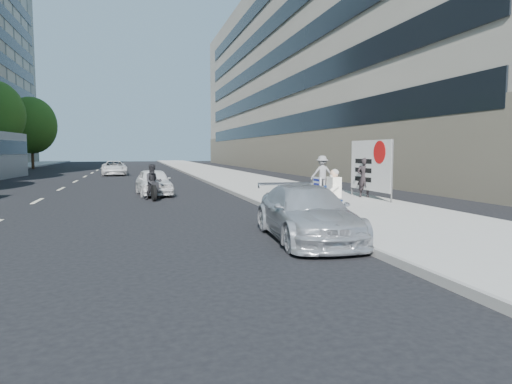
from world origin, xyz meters
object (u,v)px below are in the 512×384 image
object	(u,v)px
seated_protester	(329,190)
motorcycle	(153,184)
protest_banner	(370,165)
white_sedan_far	(114,168)
jogger	(322,173)
white_sedan_near	(154,182)
parked_sedan	(307,213)
pedestrian_woman	(364,178)

from	to	relation	value
seated_protester	motorcycle	size ratio (longest dim) A/B	0.64
protest_banner	white_sedan_far	distance (m)	25.09
jogger	motorcycle	size ratio (longest dim) A/B	0.77
seated_protester	jogger	world-z (taller)	jogger
white_sedan_near	motorcycle	world-z (taller)	motorcycle
parked_sedan	motorcycle	size ratio (longest dim) A/B	1.98
parked_sedan	white_sedan_far	bearing A→B (deg)	104.08
seated_protester	protest_banner	distance (m)	5.45
seated_protester	motorcycle	xyz separation A→B (m)	(-4.39, 7.20, -0.24)
white_sedan_near	jogger	bearing A→B (deg)	-15.05
jogger	parked_sedan	distance (m)	10.98
jogger	protest_banner	size ratio (longest dim) A/B	0.52
pedestrian_woman	white_sedan_near	xyz separation A→B (m)	(-7.81, 4.57, -0.33)
seated_protester	pedestrian_woman	size ratio (longest dim) A/B	0.85
protest_banner	white_sedan_far	size ratio (longest dim) A/B	0.73
seated_protester	white_sedan_far	distance (m)	27.85
seated_protester	motorcycle	distance (m)	8.44
pedestrian_woman	motorcycle	world-z (taller)	pedestrian_woman
jogger	pedestrian_woman	size ratio (longest dim) A/B	1.04
protest_banner	motorcycle	size ratio (longest dim) A/B	1.49
pedestrian_woman	protest_banner	size ratio (longest dim) A/B	0.50
jogger	white_sedan_near	distance (m)	7.56
white_sedan_near	white_sedan_far	world-z (taller)	white_sedan_near
seated_protester	parked_sedan	bearing A→B (deg)	-124.39
jogger	protest_banner	xyz separation A→B (m)	(0.39, -3.65, 0.46)
seated_protester	white_sedan_far	size ratio (longest dim) A/B	0.31
seated_protester	white_sedan_near	size ratio (longest dim) A/B	0.38
white_sedan_far	motorcycle	xyz separation A→B (m)	(2.30, -19.83, 0.06)
white_sedan_far	motorcycle	world-z (taller)	motorcycle
pedestrian_woman	motorcycle	xyz separation A→B (m)	(-7.90, 2.64, -0.28)
jogger	white_sedan_far	world-z (taller)	jogger
pedestrian_woman	white_sedan_far	size ratio (longest dim) A/B	0.37
parked_sedan	white_sedan_far	distance (m)	29.67
pedestrian_woman	white_sedan_near	distance (m)	9.05
protest_banner	white_sedan_near	xyz separation A→B (m)	(-7.82, 5.00, -0.81)
white_sedan_near	white_sedan_far	bearing A→B (deg)	92.85
jogger	motorcycle	distance (m)	7.55
jogger	motorcycle	world-z (taller)	jogger
white_sedan_near	protest_banner	bearing A→B (deg)	-37.34
parked_sedan	motorcycle	world-z (taller)	motorcycle
jogger	white_sedan_near	size ratio (longest dim) A/B	0.46
jogger	seated_protester	bearing A→B (deg)	75.38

